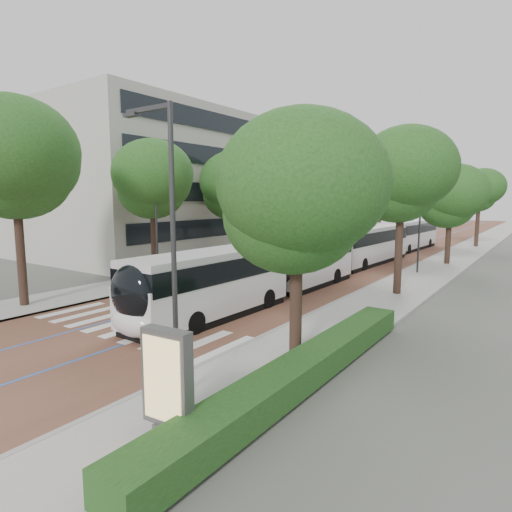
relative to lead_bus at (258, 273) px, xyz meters
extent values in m
plane|color=#51544C|center=(-1.98, -7.93, -1.63)|extent=(160.00, 160.00, 0.00)
cube|color=brown|center=(-1.98, 32.07, -1.62)|extent=(11.00, 140.00, 0.02)
cube|color=#9B9893|center=(-9.48, 32.07, -1.57)|extent=(4.00, 140.00, 0.12)
cube|color=#9B9893|center=(5.52, 32.07, -1.57)|extent=(4.00, 140.00, 0.12)
cube|color=gray|center=(-7.58, 32.07, -1.57)|extent=(0.20, 140.00, 0.14)
cube|color=gray|center=(3.62, 32.07, -1.57)|extent=(0.20, 140.00, 0.14)
cube|color=silver|center=(-6.78, -6.93, -1.60)|extent=(0.55, 3.60, 0.01)
cube|color=silver|center=(-5.53, -6.93, -1.60)|extent=(0.55, 3.60, 0.01)
cube|color=silver|center=(-4.28, -6.93, -1.60)|extent=(0.55, 3.60, 0.01)
cube|color=silver|center=(-3.03, -6.93, -1.60)|extent=(0.55, 3.60, 0.01)
cube|color=silver|center=(-1.78, -6.93, -1.60)|extent=(0.55, 3.60, 0.01)
cube|color=silver|center=(-0.53, -6.93, -1.60)|extent=(0.55, 3.60, 0.01)
cube|color=silver|center=(0.72, -6.93, -1.60)|extent=(0.55, 3.60, 0.01)
cube|color=silver|center=(1.97, -6.93, -1.60)|extent=(0.55, 3.60, 0.01)
cube|color=silver|center=(3.22, -6.93, -1.60)|extent=(0.55, 3.60, 0.01)
cube|color=blue|center=(-3.58, 32.07, -1.60)|extent=(0.12, 126.00, 0.01)
cube|color=blue|center=(-0.38, 32.07, -1.60)|extent=(0.12, 126.00, 0.01)
cube|color=#9F9C93|center=(-21.48, 20.07, 5.37)|extent=(18.00, 40.00, 14.00)
cube|color=black|center=(-12.43, 20.07, 1.37)|extent=(0.12, 38.00, 1.60)
cube|color=black|center=(-12.43, 20.07, 4.57)|extent=(0.12, 38.00, 1.60)
cube|color=black|center=(-12.43, 20.07, 7.77)|extent=(0.12, 38.00, 1.60)
cube|color=black|center=(-12.43, 20.07, 10.77)|extent=(0.12, 38.00, 1.60)
cube|color=#143B14|center=(7.12, -7.93, -1.11)|extent=(1.20, 14.00, 0.80)
cylinder|color=#313234|center=(4.82, -10.93, 2.49)|extent=(0.14, 0.14, 8.00)
cube|color=#313234|center=(4.02, -10.93, 6.39)|extent=(1.70, 0.12, 0.12)
cube|color=#313234|center=(3.32, -10.93, 6.31)|extent=(0.50, 0.20, 0.10)
cylinder|color=#313234|center=(4.82, 14.07, 2.49)|extent=(0.14, 0.14, 8.00)
cube|color=#313234|center=(4.02, 14.07, 6.39)|extent=(1.70, 0.12, 0.12)
cube|color=#313234|center=(3.32, 14.07, 6.31)|extent=(0.50, 0.20, 0.10)
cylinder|color=#313234|center=(-8.08, 0.07, 2.49)|extent=(0.14, 0.14, 8.00)
cylinder|color=black|center=(-9.48, -7.93, 0.99)|extent=(0.44, 0.44, 5.24)
ellipsoid|color=#204817|center=(-9.48, -7.93, 5.76)|extent=(6.43, 6.43, 5.46)
cylinder|color=black|center=(-9.48, 1.07, 0.75)|extent=(0.44, 0.44, 4.75)
ellipsoid|color=#204817|center=(-9.48, 1.07, 5.06)|extent=(5.42, 5.42, 4.61)
cylinder|color=black|center=(-9.48, 10.07, 0.67)|extent=(0.44, 0.44, 4.59)
ellipsoid|color=#204817|center=(-9.48, 10.07, 4.84)|extent=(6.03, 6.03, 5.13)
cylinder|color=black|center=(-9.48, 20.07, 0.78)|extent=(0.44, 0.44, 4.82)
ellipsoid|color=#204817|center=(-9.48, 20.07, 5.17)|extent=(5.27, 5.27, 4.48)
cylinder|color=black|center=(-9.48, 32.07, 0.60)|extent=(0.44, 0.44, 4.46)
ellipsoid|color=#204817|center=(-9.48, 32.07, 4.65)|extent=(5.98, 5.98, 5.09)
cylinder|color=black|center=(-9.48, 47.07, 0.80)|extent=(0.44, 0.44, 4.85)
ellipsoid|color=#204817|center=(-9.48, 47.07, 5.21)|extent=(5.97, 5.97, 5.08)
cylinder|color=black|center=(5.72, -5.93, 0.36)|extent=(0.44, 0.44, 3.97)
ellipsoid|color=#204817|center=(5.72, -5.93, 3.96)|extent=(5.83, 5.83, 4.96)
cylinder|color=black|center=(5.72, 6.07, 0.77)|extent=(0.44, 0.44, 4.79)
ellipsoid|color=#204817|center=(5.72, 6.07, 5.12)|extent=(5.57, 5.57, 4.73)
cylinder|color=black|center=(5.72, 20.07, 0.35)|extent=(0.44, 0.44, 3.96)
ellipsoid|color=#204817|center=(5.72, 20.07, 3.96)|extent=(5.44, 5.44, 4.63)
cylinder|color=black|center=(5.72, 36.07, 0.62)|extent=(0.44, 0.44, 4.50)
ellipsoid|color=#204817|center=(5.72, 36.07, 4.71)|extent=(4.90, 4.90, 4.17)
cylinder|color=black|center=(0.03, 1.30, 0.15)|extent=(2.32, 0.95, 2.30)
cube|color=silver|center=(-0.08, -3.83, -0.37)|extent=(2.70, 9.41, 1.82)
cube|color=black|center=(-0.08, -3.83, 0.77)|extent=(2.73, 9.22, 0.97)
cube|color=silver|center=(-0.08, -3.83, 1.42)|extent=(2.64, 9.22, 0.31)
cube|color=black|center=(-0.08, -3.83, -1.45)|extent=(2.64, 9.04, 0.35)
cube|color=silver|center=(0.12, 5.62, -0.37)|extent=(2.66, 7.79, 1.82)
cube|color=black|center=(0.12, 5.62, 0.77)|extent=(2.70, 7.64, 0.97)
cube|color=silver|center=(0.12, 5.62, 1.42)|extent=(2.61, 7.64, 0.31)
cube|color=black|center=(0.12, 5.62, -1.45)|extent=(2.61, 7.48, 0.35)
ellipsoid|color=black|center=(-0.18, -8.36, 0.38)|extent=(2.37, 1.15, 2.28)
ellipsoid|color=silver|center=(-0.18, -8.41, -0.76)|extent=(2.37, 1.05, 1.14)
cylinder|color=black|center=(-1.26, -6.08, -1.13)|extent=(0.32, 1.01, 1.00)
cylinder|color=black|center=(1.00, -6.13, -1.13)|extent=(0.32, 1.01, 1.00)
cylinder|color=black|center=(-0.98, 7.31, -1.13)|extent=(0.32, 1.01, 1.00)
cylinder|color=black|center=(1.28, 7.26, -1.13)|extent=(0.32, 1.01, 1.00)
cylinder|color=black|center=(-1.15, -0.73, -1.13)|extent=(0.32, 1.01, 1.00)
cylinder|color=black|center=(1.11, -0.77, -1.13)|extent=(0.32, 1.01, 1.00)
cube|color=silver|center=(-0.04, 16.87, -0.37)|extent=(3.00, 12.09, 1.82)
cube|color=black|center=(-0.04, 16.87, 0.77)|extent=(3.03, 11.86, 0.97)
cube|color=silver|center=(-0.04, 16.87, 1.42)|extent=(2.94, 11.85, 0.31)
cube|color=black|center=(-0.04, 16.87, -1.45)|extent=(2.93, 11.61, 0.35)
ellipsoid|color=black|center=(-0.29, 11.03, 0.38)|extent=(2.39, 1.20, 2.28)
ellipsoid|color=silver|center=(-0.29, 10.98, -0.76)|extent=(2.39, 1.10, 1.14)
cylinder|color=black|center=(-1.32, 13.32, -1.13)|extent=(0.34, 1.01, 1.00)
cylinder|color=black|center=(0.94, 13.23, -1.13)|extent=(0.34, 1.01, 1.00)
cylinder|color=black|center=(-1.01, 20.72, -1.13)|extent=(0.34, 1.01, 1.00)
cylinder|color=black|center=(1.25, 20.62, -1.13)|extent=(0.34, 1.01, 1.00)
cube|color=silver|center=(-0.04, 29.27, -0.37)|extent=(3.03, 12.10, 1.82)
cube|color=black|center=(-0.04, 29.27, 0.77)|extent=(3.06, 11.86, 0.97)
cube|color=silver|center=(-0.04, 29.27, 1.42)|extent=(2.97, 11.86, 0.31)
cube|color=black|center=(-0.04, 29.27, -1.45)|extent=(2.96, 11.62, 0.35)
ellipsoid|color=black|center=(-0.30, 23.43, 0.38)|extent=(2.40, 1.20, 2.28)
ellipsoid|color=silver|center=(-0.30, 23.38, -0.76)|extent=(2.39, 1.10, 1.14)
cylinder|color=black|center=(-1.33, 25.72, -1.13)|extent=(0.34, 1.01, 1.00)
cylinder|color=black|center=(0.93, 25.62, -1.13)|extent=(0.34, 1.01, 1.00)
cylinder|color=black|center=(-1.00, 33.12, -1.13)|extent=(0.34, 1.01, 1.00)
cylinder|color=black|center=(1.26, 33.02, -1.13)|extent=(0.34, 1.01, 1.00)
cube|color=#59595B|center=(6.08, -12.44, -1.31)|extent=(0.63, 0.54, 0.39)
cube|color=#59595B|center=(6.08, -12.44, 0.01)|extent=(1.30, 0.45, 2.25)
cube|color=#E2BF77|center=(6.10, -12.63, 0.01)|extent=(1.07, 0.11, 1.96)
camera|label=1|loc=(13.06, -18.88, 4.06)|focal=30.00mm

